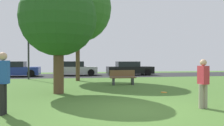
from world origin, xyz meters
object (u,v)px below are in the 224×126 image
Objects in this scene: maple_tree_far at (58,18)px; parked_car_silver at (75,69)px; parked_car_black at (129,69)px; maple_tree_near at (78,9)px; park_bench at (123,77)px; street_lamp_post at (29,51)px; person_catcher at (3,80)px; person_bystander at (203,82)px; parked_car_blue at (16,70)px; frisbee_disc at (164,92)px.

maple_tree_far reaches higher than parked_car_silver.
maple_tree_near is at bearing -133.43° from parked_car_black.
park_bench is 8.42m from street_lamp_post.
parked_car_black is (6.36, 11.91, -2.82)m from maple_tree_far.
person_catcher is at bearing -108.78° from maple_tree_far.
park_bench is (5.04, 7.01, -0.53)m from person_catcher.
person_bystander is 0.38× the size of parked_car_silver.
maple_tree_far is 4.82m from person_catcher.
parked_car_silver is at bearing 47.53° from street_lamp_post.
person_catcher reaches higher than parked_car_blue.
frisbee_disc is at bearing -143.06° from person_catcher.
maple_tree_far is 6.80m from person_bystander.
maple_tree_near is 4.86× the size of park_bench.
maple_tree_near reaches higher than park_bench.
frisbee_disc is at bearing -6.69° from maple_tree_far.
maple_tree_far reaches higher than parked_car_blue.
frisbee_disc is at bearing 107.85° from park_bench.
person_catcher is 1.11× the size of park_bench.
parked_car_black reaches higher than frisbee_disc.
street_lamp_post is (-3.78, 1.91, -3.04)m from maple_tree_near.
maple_tree_near is 28.79× the size of frisbee_disc.
park_bench is at bearing -46.22° from parked_car_blue.
park_bench is at bearing -117.09° from person_catcher.
parked_car_blue is (-9.21, 15.78, -0.22)m from person_bystander.
frisbee_disc is 0.06× the size of parked_car_blue.
maple_tree_near is at bearing 11.94° from person_bystander.
street_lamp_post reaches higher than parked_car_silver.
person_catcher is at bearing -151.68° from frisbee_disc.
street_lamp_post is (1.75, -3.44, 1.61)m from parked_car_blue.
person_catcher reaches higher than parked_car_black.
parked_car_black is at bearing -106.73° from park_bench.
maple_tree_far is 6.64m from maple_tree_near.
parked_car_blue is 5.46m from parked_car_silver.
maple_tree_far is at bearing 173.31° from frisbee_disc.
frisbee_disc is 0.06× the size of parked_car_black.
street_lamp_post reaches higher than person_bystander.
parked_car_blue is at bearing -46.22° from park_bench.
parked_car_silver is 9.55m from park_bench.
maple_tree_far is at bearing 39.78° from park_bench.
parked_car_blue reaches higher than park_bench.
parked_car_black is at bearing -107.29° from person_catcher.
frisbee_disc is 13.40m from parked_car_silver.
maple_tree_near is 1.87× the size of parked_car_silver.
parked_car_silver is (-3.95, 12.79, 0.62)m from frisbee_disc.
street_lamp_post is at bearing 108.47° from maple_tree_far.
maple_tree_near is at bearing 119.24° from frisbee_disc.
frisbee_disc is at bearing -52.49° from parked_car_blue.
street_lamp_post is at bearing -132.47° from parked_car_silver.
maple_tree_far is 13.79m from parked_car_black.
person_bystander reaches higher than parked_car_black.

